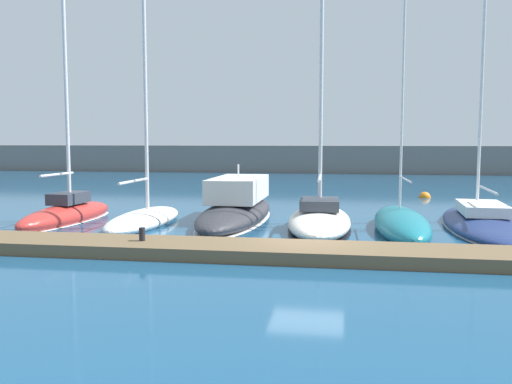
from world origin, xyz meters
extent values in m
plane|color=navy|center=(0.00, 0.00, 0.00)|extent=(120.00, 120.00, 0.00)
cube|color=brown|center=(0.00, -1.35, 0.20)|extent=(26.66, 2.32, 0.41)
cube|color=slate|center=(0.00, 43.87, 1.54)|extent=(108.00, 3.05, 3.09)
ellipsoid|color=#B72D28|center=(-11.18, 4.53, 0.28)|extent=(2.13, 7.09, 1.11)
ellipsoid|color=silver|center=(-11.18, 4.53, 0.02)|extent=(2.15, 7.16, 0.12)
cylinder|color=silver|center=(-11.16, 4.78, 7.38)|extent=(0.17, 0.17, 13.09)
cylinder|color=silver|center=(-11.21, 3.85, 2.21)|extent=(0.25, 2.49, 0.12)
cube|color=#333842|center=(-11.17, 4.70, 1.08)|extent=(1.21, 2.04, 0.51)
ellipsoid|color=white|center=(-7.47, 4.40, 0.20)|extent=(2.26, 6.86, 0.89)
cylinder|color=silver|center=(-7.47, 4.85, 5.73)|extent=(0.16, 0.16, 10.17)
cylinder|color=silver|center=(-7.49, 3.42, 2.00)|extent=(0.17, 3.06, 0.11)
ellipsoid|color=#2D2D33|center=(-3.70, 6.18, 0.32)|extent=(2.81, 10.23, 1.16)
ellipsoid|color=silver|center=(-3.70, 6.18, 0.02)|extent=(2.83, 10.33, 0.12)
cube|color=silver|center=(-3.70, 6.75, 1.43)|extent=(2.20, 4.88, 1.07)
cube|color=black|center=(-3.70, 7.77, 1.60)|extent=(1.97, 1.23, 0.60)
cylinder|color=silver|center=(-3.70, 6.75, 2.27)|extent=(0.08, 0.08, 0.61)
ellipsoid|color=silver|center=(0.20, 4.40, 0.33)|extent=(2.80, 7.80, 1.06)
ellipsoid|color=black|center=(0.20, 4.40, 0.02)|extent=(2.82, 7.87, 0.12)
cylinder|color=silver|center=(0.19, 5.00, 8.21)|extent=(0.16, 0.16, 14.72)
cylinder|color=silver|center=(0.23, 3.39, 2.21)|extent=(0.21, 3.25, 0.11)
cube|color=#333842|center=(0.21, 4.30, 1.07)|extent=(1.63, 2.18, 0.43)
ellipsoid|color=#19707F|center=(3.51, 4.34, 0.29)|extent=(2.23, 7.85, 1.21)
cylinder|color=silver|center=(3.50, 4.94, 6.39)|extent=(0.10, 0.10, 10.98)
cylinder|color=silver|center=(3.53, 3.41, 2.20)|extent=(0.14, 3.12, 0.07)
ellipsoid|color=navy|center=(7.03, 5.91, 0.17)|extent=(3.70, 10.35, 0.81)
ellipsoid|color=silver|center=(7.03, 5.91, 0.02)|extent=(3.73, 10.45, 0.12)
cylinder|color=silver|center=(6.97, 4.93, 1.69)|extent=(0.32, 3.60, 0.09)
cube|color=silver|center=(7.05, 6.16, 0.80)|extent=(1.98, 3.46, 0.44)
sphere|color=orange|center=(6.37, 18.01, 0.00)|extent=(0.76, 0.76, 0.76)
cylinder|color=black|center=(-5.33, -1.35, 0.63)|extent=(0.20, 0.20, 0.44)
camera|label=1|loc=(1.18, -18.07, 3.70)|focal=38.00mm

